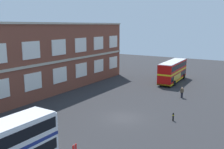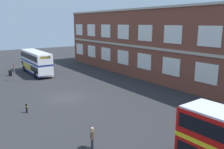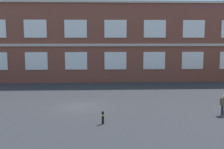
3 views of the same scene
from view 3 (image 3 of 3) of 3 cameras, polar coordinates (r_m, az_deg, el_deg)
ground_plane at (r=29.18m, az=-6.36°, el=-5.40°), size 120.00×120.00×0.00m
brick_terminal_building at (r=44.48m, az=-6.74°, el=6.26°), size 49.43×8.19×11.38m
waiting_passenger at (r=25.73m, az=21.18°, el=-5.50°), size 0.56×0.48×1.70m
safety_bollard_west at (r=21.81m, az=-1.82°, el=-8.49°), size 0.19×0.19×0.95m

